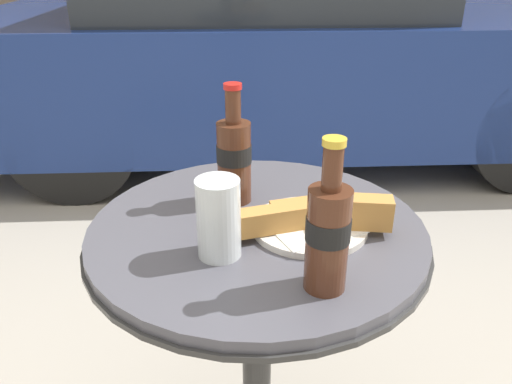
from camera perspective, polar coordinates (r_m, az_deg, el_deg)
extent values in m
cylinder|color=#333333|center=(1.13, 0.09, -20.19)|extent=(0.06, 0.06, 0.70)
cylinder|color=#333333|center=(0.92, 0.10, -5.05)|extent=(0.62, 0.62, 0.01)
cylinder|color=#4C4C56|center=(0.91, 0.10, -4.24)|extent=(0.61, 0.61, 0.02)
cylinder|color=#4C2819|center=(0.71, 8.14, -5.49)|extent=(0.06, 0.06, 0.16)
cylinder|color=black|center=(0.70, 8.24, -4.17)|extent=(0.06, 0.06, 0.03)
cylinder|color=#4C2819|center=(0.66, 8.74, 2.72)|extent=(0.03, 0.03, 0.06)
cylinder|color=gold|center=(0.65, 8.95, 5.69)|extent=(0.03, 0.03, 0.01)
cylinder|color=#4C2819|center=(0.96, -2.51, 3.36)|extent=(0.07, 0.07, 0.16)
cylinder|color=black|center=(0.95, -2.53, 4.42)|extent=(0.07, 0.07, 0.03)
cylinder|color=#4C2819|center=(0.92, -2.64, 9.77)|extent=(0.03, 0.03, 0.06)
cylinder|color=red|center=(0.91, -2.69, 11.99)|extent=(0.03, 0.03, 0.01)
cylinder|color=silver|center=(0.79, -4.27, -3.95)|extent=(0.06, 0.06, 0.10)
cylinder|color=silver|center=(0.79, -4.30, -3.03)|extent=(0.07, 0.07, 0.13)
cylinder|color=silver|center=(0.89, 6.09, -3.82)|extent=(0.21, 0.21, 0.01)
cube|color=white|center=(0.89, 6.11, -3.43)|extent=(0.20, 0.20, 0.00)
cube|color=#B77F3D|center=(0.85, 1.37, -3.21)|extent=(0.14, 0.07, 0.04)
cube|color=#B77F3D|center=(0.88, 6.17, -2.17)|extent=(0.14, 0.07, 0.04)
cube|color=#B77F3D|center=(0.88, 11.85, -2.24)|extent=(0.11, 0.06, 0.05)
cube|color=navy|center=(3.34, 3.78, 14.35)|extent=(3.83, 1.84, 0.67)
cylinder|color=black|center=(4.43, 18.34, 13.63)|extent=(0.67, 0.22, 0.67)
cylinder|color=black|center=(4.22, -14.36, 13.55)|extent=(0.67, 0.22, 0.67)
cylinder|color=black|center=(2.70, -20.28, 5.94)|extent=(0.67, 0.22, 0.67)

